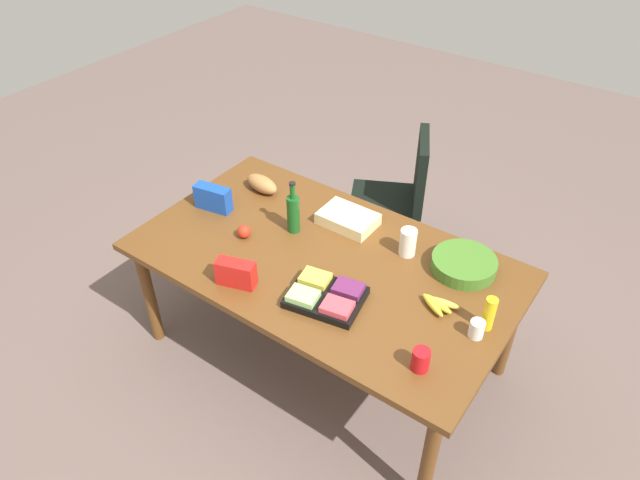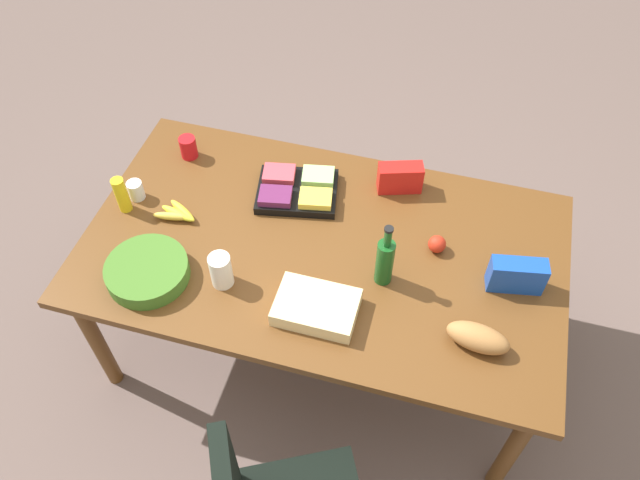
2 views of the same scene
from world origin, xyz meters
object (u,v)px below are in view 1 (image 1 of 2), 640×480
(banana_bunch, at_px, (438,304))
(chip_bag_blue, at_px, (213,198))
(mayo_jar, at_px, (408,242))
(sheet_cake, at_px, (348,219))
(wine_bottle, at_px, (293,213))
(paper_cup, at_px, (477,329))
(bread_loaf, at_px, (262,184))
(apple_red, at_px, (244,232))
(office_chair, at_px, (392,213))
(red_solo_cup, at_px, (421,360))
(chip_bag_red, at_px, (236,273))
(fruit_platter, at_px, (326,296))
(conference_table, at_px, (324,268))
(salad_bowl, at_px, (464,264))
(mustard_bottle, at_px, (489,314))

(banana_bunch, bearing_deg, chip_bag_blue, -179.11)
(mayo_jar, xyz_separation_m, sheet_cake, (-0.41, 0.04, -0.04))
(mayo_jar, height_order, wine_bottle, wine_bottle)
(mayo_jar, bearing_deg, paper_cup, -31.72)
(wine_bottle, bearing_deg, bread_loaf, 153.06)
(mayo_jar, bearing_deg, apple_red, -153.70)
(office_chair, relative_size, red_solo_cup, 8.98)
(sheet_cake, height_order, wine_bottle, wine_bottle)
(chip_bag_blue, distance_m, chip_bag_red, 0.69)
(fruit_platter, distance_m, bread_loaf, 1.05)
(banana_bunch, relative_size, chip_bag_blue, 0.92)
(paper_cup, bearing_deg, office_chair, 133.51)
(banana_bunch, bearing_deg, chip_bag_red, -154.29)
(conference_table, relative_size, banana_bunch, 10.17)
(sheet_cake, relative_size, apple_red, 4.21)
(fruit_platter, bearing_deg, apple_red, 167.29)
(chip_bag_red, height_order, wine_bottle, wine_bottle)
(banana_bunch, relative_size, apple_red, 2.65)
(salad_bowl, bearing_deg, mayo_jar, -169.41)
(conference_table, xyz_separation_m, sheet_cake, (-0.06, 0.33, 0.11))
(sheet_cake, bearing_deg, apple_red, -132.63)
(bread_loaf, bearing_deg, salad_bowl, 1.81)
(mustard_bottle, distance_m, wine_bottle, 1.19)
(conference_table, relative_size, chip_bag_blue, 9.32)
(chip_bag_blue, bearing_deg, office_chair, 58.72)
(sheet_cake, height_order, chip_bag_blue, chip_bag_blue)
(paper_cup, xyz_separation_m, chip_bag_red, (-1.14, -0.37, 0.03))
(paper_cup, xyz_separation_m, apple_red, (-1.36, -0.06, -0.01))
(mayo_jar, height_order, banana_bunch, mayo_jar)
(mustard_bottle, xyz_separation_m, red_solo_cup, (-0.14, -0.40, -0.04))
(office_chair, bearing_deg, wine_bottle, -97.61)
(salad_bowl, height_order, mustard_bottle, mustard_bottle)
(salad_bowl, bearing_deg, paper_cup, -58.37)
(apple_red, bearing_deg, conference_table, 13.36)
(fruit_platter, xyz_separation_m, wine_bottle, (-0.48, 0.36, 0.09))
(mayo_jar, height_order, sheet_cake, mayo_jar)
(bread_loaf, bearing_deg, chip_bag_red, -58.84)
(mustard_bottle, height_order, bread_loaf, mustard_bottle)
(mustard_bottle, bearing_deg, fruit_platter, -157.87)
(paper_cup, relative_size, red_solo_cup, 0.82)
(salad_bowl, distance_m, red_solo_cup, 0.72)
(bread_loaf, relative_size, chip_bag_red, 1.20)
(office_chair, distance_m, paper_cup, 1.58)
(fruit_platter, xyz_separation_m, mustard_bottle, (0.72, 0.29, 0.06))
(office_chair, distance_m, salad_bowl, 1.15)
(sheet_cake, relative_size, paper_cup, 3.56)
(mustard_bottle, bearing_deg, apple_red, -174.14)
(salad_bowl, height_order, red_solo_cup, red_solo_cup)
(fruit_platter, bearing_deg, wine_bottle, 142.89)
(sheet_cake, relative_size, mustard_bottle, 1.77)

